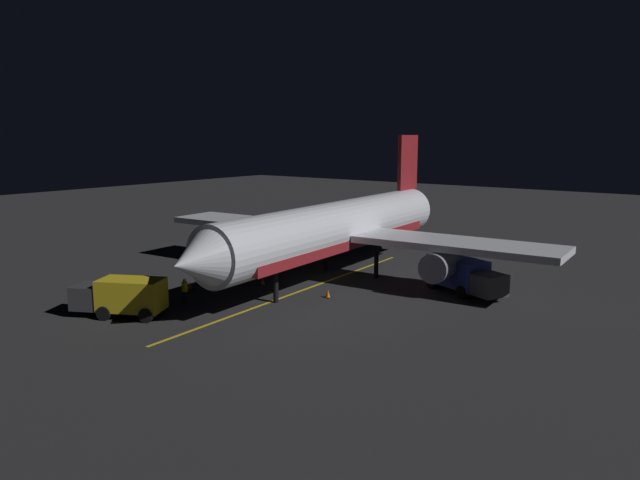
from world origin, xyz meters
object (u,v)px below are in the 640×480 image
airliner (339,229)px  catering_truck (463,276)px  ground_crew_worker (185,291)px  baggage_truck (123,297)px  traffic_cone_near_left (263,281)px  traffic_cone_near_right (328,294)px  traffic_cone_under_wing (190,286)px  traffic_cone_far (229,278)px

airliner → catering_truck: airliner is taller
catering_truck → ground_crew_worker: size_ratio=3.83×
airliner → baggage_truck: 17.40m
traffic_cone_near_left → traffic_cone_near_right: (-6.20, 0.01, 0.00)m
traffic_cone_near_left → airliner: bearing=-125.3°
airliner → traffic_cone_near_right: 6.84m
airliner → baggage_truck: (5.21, 16.37, -2.77)m
catering_truck → traffic_cone_near_left: size_ratio=12.11×
airliner → traffic_cone_under_wing: airliner is taller
ground_crew_worker → traffic_cone_near_right: bearing=-134.5°
airliner → baggage_truck: airliner is taller
baggage_truck → traffic_cone_near_right: bearing=-124.7°
traffic_cone_far → airliner: bearing=-138.4°
baggage_truck → catering_truck: 23.44m
catering_truck → ground_crew_worker: catering_truck is taller
traffic_cone_near_right → traffic_cone_near_left: bearing=-0.1°
ground_crew_worker → traffic_cone_far: (2.22, -6.33, -0.64)m
airliner → traffic_cone_under_wing: (7.02, 9.36, -3.77)m
catering_truck → traffic_cone_near_left: (13.36, 6.75, -1.05)m
airliner → traffic_cone_under_wing: bearing=53.1°
baggage_truck → traffic_cone_under_wing: 7.31m
traffic_cone_under_wing → traffic_cone_far: (-0.50, -3.56, 0.00)m
traffic_cone_near_right → traffic_cone_far: same height
traffic_cone_near_right → airliner: bearing=-62.9°
traffic_cone_near_left → traffic_cone_far: same height
ground_crew_worker → traffic_cone_near_left: ground_crew_worker is taller
ground_crew_worker → traffic_cone_near_right: size_ratio=3.16×
catering_truck → traffic_cone_far: 17.94m
catering_truck → traffic_cone_under_wing: 20.10m
baggage_truck → traffic_cone_near_left: bearing=-98.1°
traffic_cone_near_right → traffic_cone_far: bearing=4.5°
baggage_truck → catering_truck: size_ratio=0.91×
catering_truck → traffic_cone_far: size_ratio=12.11×
traffic_cone_far → traffic_cone_near_left: bearing=-166.2°
traffic_cone_under_wing → traffic_cone_far: bearing=-97.9°
traffic_cone_near_left → traffic_cone_near_right: bearing=179.9°
airliner → traffic_cone_far: (6.53, 5.80, -3.77)m
ground_crew_worker → traffic_cone_far: ground_crew_worker is taller
catering_truck → traffic_cone_near_right: bearing=43.3°
airliner → catering_truck: bearing=-170.3°
catering_truck → traffic_cone_near_right: (7.16, 6.75, -1.05)m
ground_crew_worker → traffic_cone_near_right: ground_crew_worker is taller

